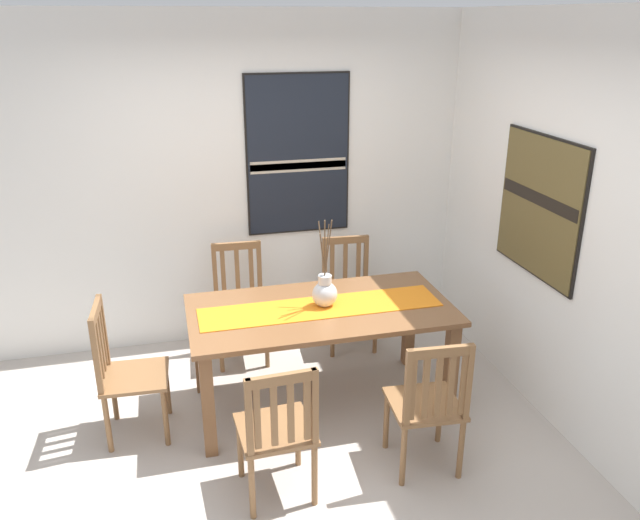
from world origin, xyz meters
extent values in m
cube|color=#B2A89E|center=(0.00, 0.00, -0.01)|extent=(6.40, 6.40, 0.03)
cube|color=silver|center=(0.00, 1.86, 1.35)|extent=(6.40, 0.12, 2.70)
cube|color=silver|center=(1.86, 0.00, 1.35)|extent=(0.12, 6.40, 2.70)
cube|color=brown|center=(0.31, 0.58, 0.75)|extent=(1.81, 0.92, 0.03)
cube|color=brown|center=(-0.51, 0.20, 0.36)|extent=(0.08, 0.08, 0.73)
cube|color=brown|center=(1.14, 0.20, 0.36)|extent=(0.08, 0.08, 0.73)
cube|color=brown|center=(-0.51, 0.96, 0.36)|extent=(0.08, 0.08, 0.73)
cube|color=brown|center=(1.14, 0.96, 0.36)|extent=(0.08, 0.08, 0.73)
cube|color=orange|center=(0.31, 0.58, 0.77)|extent=(1.66, 0.36, 0.01)
ellipsoid|color=silver|center=(0.35, 0.60, 0.86)|extent=(0.18, 0.15, 0.18)
cylinder|color=silver|center=(0.35, 0.60, 0.97)|extent=(0.09, 0.09, 0.06)
cylinder|color=brown|center=(0.36, 0.61, 1.17)|extent=(0.04, 0.03, 0.35)
cylinder|color=brown|center=(0.32, 0.57, 1.16)|extent=(0.06, 0.06, 0.32)
cylinder|color=brown|center=(0.36, 0.54, 1.21)|extent=(0.02, 0.12, 0.43)
cylinder|color=brown|center=(0.34, 0.64, 1.18)|extent=(0.03, 0.10, 0.36)
cylinder|color=brown|center=(0.34, 0.56, 1.20)|extent=(0.03, 0.09, 0.42)
cube|color=brown|center=(-0.15, 1.36, 0.43)|extent=(0.44, 0.44, 0.03)
cylinder|color=brown|center=(0.03, 1.18, 0.21)|extent=(0.04, 0.04, 0.42)
cylinder|color=brown|center=(-0.33, 1.19, 0.21)|extent=(0.04, 0.04, 0.42)
cylinder|color=brown|center=(0.04, 1.54, 0.21)|extent=(0.04, 0.04, 0.42)
cylinder|color=brown|center=(-0.32, 1.55, 0.21)|extent=(0.04, 0.04, 0.42)
cube|color=brown|center=(0.04, 1.55, 0.69)|extent=(0.04, 0.04, 0.51)
cube|color=brown|center=(-0.32, 1.56, 0.69)|extent=(0.04, 0.04, 0.51)
cube|color=brown|center=(-0.14, 1.55, 0.92)|extent=(0.38, 0.05, 0.06)
cube|color=brown|center=(-0.02, 1.55, 0.68)|extent=(0.04, 0.02, 0.42)
cube|color=brown|center=(-0.14, 1.55, 0.68)|extent=(0.04, 0.02, 0.42)
cube|color=brown|center=(-0.25, 1.56, 0.68)|extent=(0.04, 0.02, 0.42)
cube|color=brown|center=(-0.16, -0.23, 0.43)|extent=(0.44, 0.44, 0.03)
cylinder|color=brown|center=(-0.35, -0.06, 0.21)|extent=(0.04, 0.04, 0.42)
cylinder|color=brown|center=(0.01, -0.04, 0.21)|extent=(0.04, 0.04, 0.42)
cylinder|color=brown|center=(-0.33, -0.42, 0.21)|extent=(0.04, 0.04, 0.42)
cylinder|color=brown|center=(0.03, -0.40, 0.21)|extent=(0.04, 0.04, 0.42)
cube|color=brown|center=(-0.33, -0.43, 0.67)|extent=(0.04, 0.04, 0.46)
cube|color=brown|center=(0.03, -0.41, 0.67)|extent=(0.04, 0.04, 0.46)
cube|color=brown|center=(-0.15, -0.42, 0.87)|extent=(0.38, 0.05, 0.06)
cube|color=brown|center=(-0.29, -0.43, 0.66)|extent=(0.04, 0.02, 0.37)
cube|color=brown|center=(-0.20, -0.42, 0.66)|extent=(0.04, 0.02, 0.37)
cube|color=brown|center=(-0.10, -0.42, 0.66)|extent=(0.04, 0.02, 0.37)
cube|color=brown|center=(-0.01, -0.41, 0.66)|extent=(0.04, 0.02, 0.37)
cube|color=brown|center=(-0.95, 0.55, 0.43)|extent=(0.44, 0.44, 0.03)
cylinder|color=brown|center=(-0.76, 0.72, 0.21)|extent=(0.04, 0.04, 0.42)
cylinder|color=brown|center=(-0.78, 0.36, 0.21)|extent=(0.04, 0.04, 0.42)
cylinder|color=brown|center=(-1.12, 0.74, 0.21)|extent=(0.04, 0.04, 0.42)
cylinder|color=brown|center=(-1.14, 0.38, 0.21)|extent=(0.04, 0.04, 0.42)
cube|color=brown|center=(-1.13, 0.74, 0.70)|extent=(0.04, 0.04, 0.51)
cube|color=brown|center=(-1.15, 0.38, 0.70)|extent=(0.04, 0.04, 0.51)
cube|color=brown|center=(-1.14, 0.56, 0.92)|extent=(0.05, 0.38, 0.06)
cube|color=brown|center=(-1.13, 0.70, 0.68)|extent=(0.02, 0.04, 0.42)
cube|color=brown|center=(-1.13, 0.61, 0.68)|extent=(0.02, 0.04, 0.42)
cube|color=brown|center=(-1.14, 0.52, 0.68)|extent=(0.02, 0.04, 0.42)
cube|color=brown|center=(-1.14, 0.43, 0.68)|extent=(0.02, 0.04, 0.42)
cube|color=brown|center=(0.77, -0.21, 0.43)|extent=(0.45, 0.45, 0.03)
cylinder|color=brown|center=(0.60, -0.01, 0.21)|extent=(0.04, 0.04, 0.42)
cylinder|color=brown|center=(0.96, -0.04, 0.21)|extent=(0.04, 0.04, 0.42)
cylinder|color=brown|center=(0.58, -0.37, 0.21)|extent=(0.04, 0.04, 0.42)
cylinder|color=brown|center=(0.93, -0.40, 0.21)|extent=(0.04, 0.04, 0.42)
cube|color=brown|center=(0.58, -0.38, 0.68)|extent=(0.04, 0.04, 0.48)
cube|color=brown|center=(0.93, -0.41, 0.68)|extent=(0.04, 0.04, 0.48)
cube|color=brown|center=(0.75, -0.40, 0.89)|extent=(0.38, 0.06, 0.06)
cube|color=brown|center=(0.60, -0.38, 0.67)|extent=(0.04, 0.02, 0.39)
cube|color=brown|center=(0.68, -0.39, 0.67)|extent=(0.04, 0.02, 0.39)
cube|color=brown|center=(0.75, -0.40, 0.67)|extent=(0.04, 0.02, 0.39)
cube|color=brown|center=(0.83, -0.40, 0.67)|extent=(0.04, 0.02, 0.39)
cube|color=brown|center=(0.91, -0.41, 0.67)|extent=(0.04, 0.02, 0.39)
cube|color=brown|center=(0.77, 1.37, 0.43)|extent=(0.45, 0.45, 0.03)
cylinder|color=brown|center=(0.93, 1.18, 0.21)|extent=(0.04, 0.04, 0.42)
cylinder|color=brown|center=(0.57, 1.21, 0.21)|extent=(0.04, 0.04, 0.42)
cylinder|color=brown|center=(0.96, 1.54, 0.21)|extent=(0.04, 0.04, 0.42)
cylinder|color=brown|center=(0.60, 1.57, 0.21)|extent=(0.04, 0.04, 0.42)
cube|color=brown|center=(0.96, 1.55, 0.68)|extent=(0.04, 0.04, 0.47)
cube|color=brown|center=(0.60, 1.58, 0.68)|extent=(0.04, 0.04, 0.47)
cube|color=brown|center=(0.78, 1.56, 0.88)|extent=(0.38, 0.06, 0.06)
cube|color=brown|center=(0.89, 1.55, 0.66)|extent=(0.04, 0.02, 0.38)
cube|color=brown|center=(0.78, 1.56, 0.66)|extent=(0.04, 0.02, 0.38)
cube|color=brown|center=(0.67, 1.57, 0.66)|extent=(0.04, 0.02, 0.38)
cube|color=black|center=(0.43, 1.80, 1.57)|extent=(0.86, 0.04, 1.31)
cube|color=black|center=(0.43, 1.78, 1.57)|extent=(0.83, 0.01, 1.28)
cube|color=#B2A893|center=(0.43, 1.77, 1.50)|extent=(0.80, 0.00, 0.08)
cube|color=#B2A893|center=(0.43, 1.77, 1.48)|extent=(0.80, 0.00, 0.08)
cube|color=black|center=(1.80, 0.39, 1.43)|extent=(0.04, 0.93, 0.96)
cube|color=brown|center=(1.78, 0.39, 1.43)|extent=(0.01, 0.90, 0.93)
cube|color=black|center=(1.77, 0.39, 1.49)|extent=(0.00, 0.87, 0.08)
camera|label=1|loc=(-0.65, -3.21, 2.63)|focal=35.41mm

